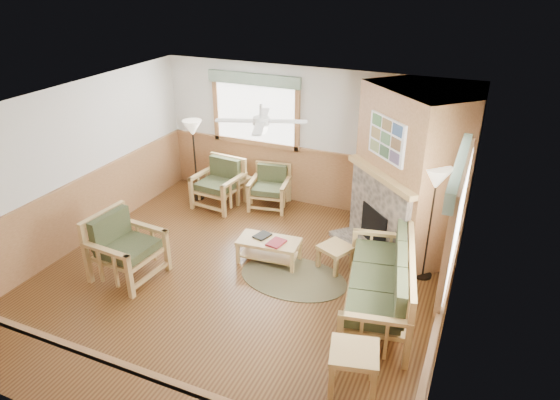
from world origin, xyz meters
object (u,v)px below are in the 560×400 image
at_px(end_table_chairs, 237,189).
at_px(end_table_sofa, 353,371).
at_px(sofa, 378,281).
at_px(floor_lamp_left, 195,160).
at_px(floor_lamp_right, 430,224).
at_px(footstool, 335,257).
at_px(armchair_back_left, 218,184).
at_px(coffee_table, 269,251).
at_px(armchair_back_right, 269,188).
at_px(armchair_left, 127,247).

relative_size(end_table_chairs, end_table_sofa, 0.85).
relative_size(sofa, floor_lamp_left, 1.29).
bearing_deg(end_table_chairs, floor_lamp_right, -17.94).
bearing_deg(end_table_chairs, footstool, -31.55).
xyz_separation_m(armchair_back_left, end_table_chairs, (0.23, 0.36, -0.21)).
bearing_deg(armchair_back_left, coffee_table, -34.67).
bearing_deg(floor_lamp_left, sofa, -26.82).
bearing_deg(armchair_back_right, footstool, -50.05).
bearing_deg(floor_lamp_left, end_table_sofa, -40.31).
bearing_deg(floor_lamp_right, end_table_sofa, -97.78).
distance_m(armchair_left, coffee_table, 2.20).
relative_size(end_table_sofa, floor_lamp_right, 0.33).
height_order(armchair_back_right, floor_lamp_left, floor_lamp_left).
xyz_separation_m(coffee_table, floor_lamp_right, (2.35, 0.57, 0.71)).
bearing_deg(armchair_left, armchair_back_left, 3.59).
xyz_separation_m(end_table_chairs, end_table_sofa, (3.53, -3.92, 0.05)).
distance_m(armchair_back_left, armchair_back_right, 1.01).
xyz_separation_m(armchair_back_right, floor_lamp_left, (-1.51, -0.24, 0.42)).
height_order(armchair_back_right, footstool, armchair_back_right).
bearing_deg(sofa, end_table_sofa, -7.23).
height_order(armchair_back_right, armchair_left, armchair_left).
xyz_separation_m(sofa, armchair_back_left, (-3.65, 2.03, -0.03)).
distance_m(sofa, armchair_back_left, 4.18).
relative_size(armchair_left, footstool, 2.24).
xyz_separation_m(footstool, floor_lamp_left, (-3.37, 1.33, 0.63)).
bearing_deg(floor_lamp_right, end_table_chairs, 162.06).
height_order(coffee_table, end_table_sofa, end_table_sofa).
distance_m(end_table_sofa, floor_lamp_right, 2.75).
height_order(sofa, armchair_back_left, sofa).
distance_m(sofa, end_table_sofa, 1.55).
relative_size(armchair_left, floor_lamp_right, 0.56).
bearing_deg(sofa, armchair_back_right, -142.22).
relative_size(armchair_back_left, floor_lamp_right, 0.51).
distance_m(sofa, armchair_left, 3.75).
distance_m(end_table_chairs, floor_lamp_right, 4.14).
bearing_deg(armchair_left, coffee_table, -51.46).
distance_m(armchair_back_right, floor_lamp_right, 3.45).
xyz_separation_m(end_table_sofa, footstool, (-0.95, 2.34, -0.10)).
bearing_deg(end_table_sofa, armchair_back_left, 136.53).
bearing_deg(footstool, armchair_back_right, 139.86).
height_order(coffee_table, floor_lamp_right, floor_lamp_right).
height_order(sofa, end_table_sofa, sofa).
height_order(sofa, end_table_chairs, sofa).
bearing_deg(armchair_back_left, floor_lamp_right, -7.20).
distance_m(armchair_back_left, floor_lamp_right, 4.24).
relative_size(armchair_back_right, floor_lamp_right, 0.45).
xyz_separation_m(armchair_back_left, armchair_back_right, (0.94, 0.35, -0.06)).
height_order(sofa, armchair_back_right, sofa).
height_order(end_table_sofa, floor_lamp_left, floor_lamp_left).
height_order(armchair_back_left, armchair_back_right, armchair_back_left).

